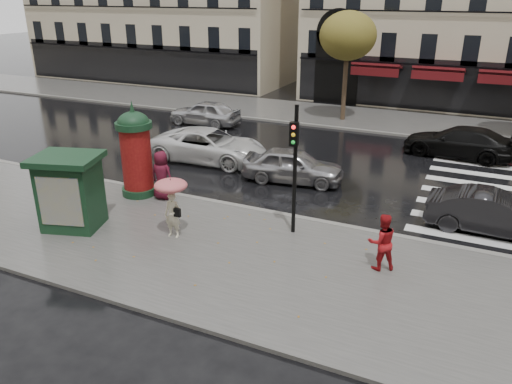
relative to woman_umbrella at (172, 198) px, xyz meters
The scene contains 18 objects.
ground 3.01m from the woman_umbrella, ahead, with size 160.00×160.00×0.00m, color black.
near_sidewalk 2.99m from the woman_umbrella, ahead, with size 90.00×7.00×0.12m, color #474744.
far_sidewalk 19.41m from the woman_umbrella, 82.24° to the left, with size 90.00×6.00×0.12m, color #474744.
near_kerb 4.35m from the woman_umbrella, 50.59° to the left, with size 90.00×0.25×0.14m, color slate.
far_kerb 16.45m from the woman_umbrella, 80.83° to the left, with size 90.00×0.25×0.14m, color slate.
zebra_crossing 13.11m from the woman_umbrella, 48.63° to the left, with size 3.60×11.75×0.01m, color silver.
tree_far_left 18.56m from the woman_umbrella, 88.07° to the left, with size 3.40×3.40×6.64m.
woman_umbrella is the anchor object (origin of this frame).
woman_red 6.68m from the woman_umbrella, ahead, with size 0.84×0.65×1.72m, color #A8141A.
man_burgundy 3.42m from the woman_umbrella, 130.63° to the left, with size 0.94×0.61×1.92m, color #541022.
morris_column 4.24m from the woman_umbrella, 142.34° to the left, with size 1.40×1.40×3.76m.
traffic_light 4.15m from the woman_umbrella, 28.67° to the left, with size 0.29×0.41×4.33m.
newsstand 3.61m from the woman_umbrella, 167.29° to the right, with size 2.54×2.32×2.55m.
car_silver 6.98m from the woman_umbrella, 76.52° to the left, with size 1.74×4.32×1.47m, color #9E9DA2.
car_darkgrey 10.77m from the woman_umbrella, 27.80° to the left, with size 1.51×4.32×1.42m, color black.
car_white 8.29m from the woman_umbrella, 111.69° to the left, with size 2.59×5.61×1.56m, color silver.
car_black 15.56m from the woman_umbrella, 59.91° to the left, with size 2.12×5.22×1.52m, color black.
car_far_silver 15.35m from the woman_umbrella, 116.41° to the left, with size 1.78×4.43×1.51m, color silver.
Camera 1 is at (6.07, -12.45, 7.67)m, focal length 35.00 mm.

